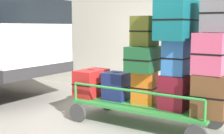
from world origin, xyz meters
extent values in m
plane|color=gray|center=(0.00, 0.00, 0.00)|extent=(40.00, 40.00, 0.00)
cube|color=#2D8438|center=(0.37, 0.03, 0.36)|extent=(2.45, 0.92, 0.05)
cylinder|color=#383838|center=(1.46, 0.51, 0.17)|extent=(0.34, 0.06, 0.34)
cylinder|color=#383838|center=(-0.72, -0.45, 0.17)|extent=(0.34, 0.06, 0.34)
cylinder|color=#383838|center=(-0.72, 0.51, 0.17)|extent=(0.34, 0.06, 0.34)
cylinder|color=#2D8438|center=(1.55, -0.39, 0.54)|extent=(0.04, 0.04, 0.31)
cylinder|color=#2D8438|center=(1.55, 0.45, 0.54)|extent=(0.04, 0.04, 0.31)
cylinder|color=#2D8438|center=(-0.82, -0.39, 0.54)|extent=(0.04, 0.04, 0.31)
cylinder|color=#2D8438|center=(-0.82, 0.45, 0.54)|extent=(0.04, 0.04, 0.31)
cylinder|color=#2D8438|center=(0.37, -0.39, 0.69)|extent=(2.37, 0.04, 0.04)
cylinder|color=#2D8438|center=(0.37, 0.45, 0.69)|extent=(2.37, 0.04, 0.04)
cube|color=#B21E1E|center=(-0.78, 0.04, 0.64)|extent=(0.42, 0.68, 0.51)
cube|color=black|center=(-0.78, 0.04, 0.64)|extent=(0.43, 0.69, 0.02)
cube|color=black|center=(-0.78, 0.04, 0.89)|extent=(0.15, 0.03, 0.02)
cube|color=navy|center=(-0.21, 0.05, 0.64)|extent=(0.43, 0.40, 0.50)
cube|color=black|center=(-0.21, 0.05, 0.64)|extent=(0.44, 0.41, 0.02)
cube|color=black|center=(-0.21, 0.05, 0.89)|extent=(0.15, 0.03, 0.02)
cube|color=orange|center=(0.37, 0.05, 0.68)|extent=(0.41, 0.33, 0.57)
cube|color=black|center=(0.37, 0.05, 0.68)|extent=(0.42, 0.34, 0.02)
cube|color=black|center=(0.37, 0.05, 0.96)|extent=(0.14, 0.04, 0.02)
cube|color=#194C28|center=(0.37, 0.02, 1.18)|extent=(0.49, 0.66, 0.42)
cube|color=black|center=(0.37, 0.02, 1.18)|extent=(0.50, 0.67, 0.02)
cube|color=black|center=(0.37, 0.02, 1.39)|extent=(0.16, 0.04, 0.02)
cube|color=#4C5119|center=(0.37, 0.02, 1.65)|extent=(0.39, 0.39, 0.50)
cube|color=black|center=(0.37, 0.02, 1.65)|extent=(0.40, 0.40, 0.02)
cube|color=black|center=(0.37, 0.02, 1.90)|extent=(0.13, 0.04, 0.02)
cube|color=maroon|center=(0.94, 0.01, 0.66)|extent=(0.46, 0.42, 0.55)
cube|color=black|center=(0.94, 0.01, 0.66)|extent=(0.47, 0.43, 0.02)
cube|color=black|center=(0.94, 0.01, 0.94)|extent=(0.15, 0.04, 0.02)
cube|color=#3372C6|center=(0.94, 0.06, 1.23)|extent=(0.37, 0.43, 0.56)
cube|color=black|center=(0.94, 0.06, 1.23)|extent=(0.38, 0.44, 0.02)
cube|color=black|center=(0.94, 0.06, 1.50)|extent=(0.13, 0.03, 0.02)
cube|color=#0F5960|center=(0.94, 0.03, 1.83)|extent=(0.50, 0.79, 0.63)
cube|color=black|center=(0.94, 0.03, 1.83)|extent=(0.51, 0.80, 0.02)
cube|color=black|center=(0.94, 0.03, 2.14)|extent=(0.16, 0.03, 0.02)
cube|color=brown|center=(1.51, 0.03, 0.71)|extent=(0.53, 0.72, 0.64)
cube|color=black|center=(1.51, 0.03, 0.71)|extent=(0.54, 0.73, 0.02)
cube|color=black|center=(1.51, 0.03, 1.02)|extent=(0.16, 0.04, 0.02)
cube|color=#CC4C72|center=(1.51, 0.01, 1.33)|extent=(0.46, 0.65, 0.60)
cube|color=black|center=(1.51, 0.01, 1.33)|extent=(0.47, 0.66, 0.02)
cube|color=black|center=(1.51, 0.01, 1.63)|extent=(0.15, 0.03, 0.02)
cube|color=slate|center=(1.51, 0.05, 1.92)|extent=(0.40, 0.37, 0.56)
cube|color=black|center=(1.51, 0.05, 1.92)|extent=(0.41, 0.38, 0.02)
camera|label=1|loc=(2.73, -4.58, 1.73)|focal=48.45mm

